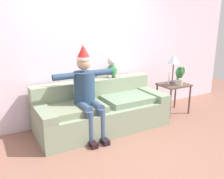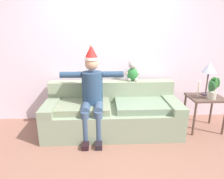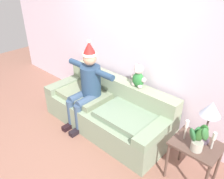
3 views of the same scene
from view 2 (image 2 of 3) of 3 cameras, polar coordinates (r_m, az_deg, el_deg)
The scene contains 10 objects.
ground_plane at distance 2.75m, azimuth 1.18°, elevation -21.29°, with size 10.00×10.00×0.00m, color #8B5E4E.
back_wall at distance 3.72m, azimuth -0.35°, elevation 11.60°, with size 7.00×0.10×2.70m, color silver.
couch at distance 3.44m, azimuth 0.08°, elevation -6.71°, with size 2.27×0.94×0.81m.
person_seated at distance 3.13m, azimuth -5.84°, elevation -0.49°, with size 1.02×0.77×1.51m.
teddy_bear at distance 3.56m, azimuth 6.03°, elevation 5.19°, with size 0.29×0.17×0.38m.
side_table at distance 3.73m, azimuth 25.60°, elevation -3.33°, with size 0.57×0.47×0.61m.
table_lamp at distance 3.68m, azimuth 26.55°, elevation 5.36°, with size 0.24×0.24×0.58m.
potted_plant at distance 3.57m, azimuth 27.50°, elevation 0.52°, with size 0.25×0.25×0.38m.
candle_tall at distance 3.55m, azimuth 24.04°, elevation 0.68°, with size 0.04×0.04×0.28m.
candle_short at distance 3.77m, azimuth 27.96°, elevation 0.58°, with size 0.04×0.04×0.24m.
Camera 2 is at (-0.16, -2.15, 1.70)m, focal length 31.22 mm.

